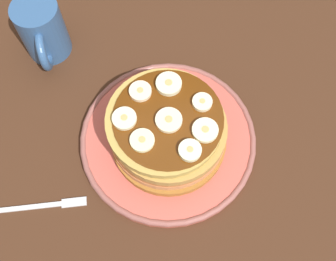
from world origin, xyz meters
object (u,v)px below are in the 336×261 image
(banana_slice_0, at_px, (170,120))
(banana_slice_1, at_px, (202,102))
(banana_slice_5, at_px, (205,131))
(banana_slice_6, at_px, (142,141))
(coffee_mug, at_px, (42,31))
(fork, at_px, (46,205))
(banana_slice_7, at_px, (140,92))
(banana_slice_4, at_px, (169,84))
(pancake_stack, at_px, (169,131))
(banana_slice_2, at_px, (190,151))
(plate, at_px, (168,139))
(banana_slice_3, at_px, (124,119))

(banana_slice_0, xyz_separation_m, banana_slice_1, (-0.02, 0.05, 0.00))
(banana_slice_5, bearing_deg, banana_slice_6, -91.32)
(coffee_mug, bearing_deg, fork, -5.78)
(banana_slice_7, distance_m, fork, 0.21)
(banana_slice_5, bearing_deg, coffee_mug, -138.24)
(banana_slice_4, xyz_separation_m, banana_slice_6, (0.07, -0.05, -0.00))
(pancake_stack, relative_size, banana_slice_1, 6.33)
(banana_slice_0, xyz_separation_m, banana_slice_7, (-0.05, -0.03, -0.00))
(banana_slice_6, height_order, coffee_mug, coffee_mug)
(banana_slice_1, relative_size, banana_slice_5, 0.79)
(banana_slice_0, height_order, fork, banana_slice_0)
(banana_slice_4, relative_size, banana_slice_7, 1.16)
(banana_slice_1, height_order, banana_slice_4, banana_slice_4)
(banana_slice_0, xyz_separation_m, fork, (0.06, -0.19, -0.08))
(banana_slice_4, bearing_deg, banana_slice_2, 4.36)
(banana_slice_1, height_order, coffee_mug, coffee_mug)
(plate, height_order, banana_slice_5, banana_slice_5)
(banana_slice_1, relative_size, coffee_mug, 0.25)
(banana_slice_1, bearing_deg, fork, -72.21)
(banana_slice_0, relative_size, banana_slice_7, 1.16)
(banana_slice_4, bearing_deg, banana_slice_7, -84.95)
(banana_slice_1, relative_size, fork, 0.21)
(banana_slice_5, bearing_deg, plate, -123.17)
(banana_slice_0, height_order, banana_slice_2, banana_slice_2)
(banana_slice_2, xyz_separation_m, banana_slice_4, (-0.10, -0.01, -0.00))
(banana_slice_2, bearing_deg, plate, -160.78)
(fork, bearing_deg, banana_slice_4, 119.47)
(banana_slice_2, relative_size, coffee_mug, 0.28)
(banana_slice_5, relative_size, banana_slice_7, 1.13)
(banana_slice_1, height_order, banana_slice_5, same)
(banana_slice_6, distance_m, fork, 0.17)
(banana_slice_5, distance_m, coffee_mug, 0.31)
(banana_slice_6, relative_size, banana_slice_7, 1.05)
(pancake_stack, height_order, banana_slice_3, banana_slice_3)
(banana_slice_1, distance_m, banana_slice_7, 0.08)
(coffee_mug, bearing_deg, banana_slice_5, 41.76)
(banana_slice_2, distance_m, fork, 0.22)
(banana_slice_3, bearing_deg, banana_slice_1, 92.10)
(plate, xyz_separation_m, fork, (0.06, -0.19, -0.01))
(plate, bearing_deg, banana_slice_4, 167.78)
(plate, bearing_deg, coffee_mug, -141.26)
(banana_slice_0, bearing_deg, fork, -72.89)
(banana_slice_4, distance_m, coffee_mug, 0.23)
(banana_slice_6, bearing_deg, banana_slice_2, 65.89)
(banana_slice_3, relative_size, banana_slice_7, 1.06)
(banana_slice_1, distance_m, banana_slice_6, 0.10)
(banana_slice_3, bearing_deg, banana_slice_6, 26.92)
(banana_slice_4, relative_size, banana_slice_5, 1.03)
(plate, xyz_separation_m, banana_slice_4, (-0.05, 0.01, 0.08))
(pancake_stack, bearing_deg, banana_slice_4, 168.83)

